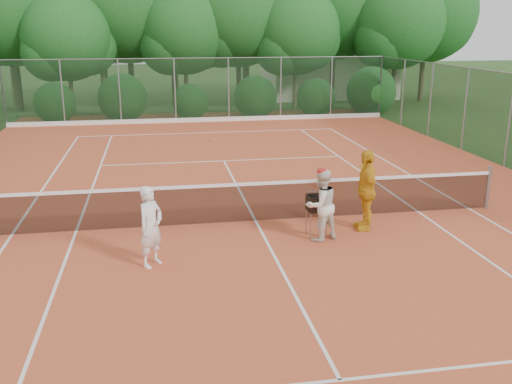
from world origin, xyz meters
TOP-DOWN VIEW (x-y plane):
  - ground at (0.00, 0.00)m, footprint 120.00×120.00m
  - clay_court at (0.00, 0.00)m, footprint 18.00×36.00m
  - club_building at (9.00, 24.00)m, footprint 8.00×5.00m
  - tennis_net at (0.00, 0.00)m, footprint 11.97×0.10m
  - player_white at (-2.41, -2.19)m, footprint 0.66×0.68m
  - player_center_grp at (1.16, -1.41)m, footprint 0.92×0.83m
  - player_yellow at (2.35, -0.91)m, footprint 0.54×1.11m
  - ball_hopper at (1.15, -1.14)m, footprint 0.40×0.40m
  - stray_ball_a at (0.05, 12.16)m, footprint 0.07×0.07m
  - stray_ball_b at (1.99, 11.03)m, footprint 0.07×0.07m
  - stray_ball_c at (0.06, 10.11)m, footprint 0.07×0.07m
  - court_markings at (0.00, 0.00)m, footprint 11.03×23.83m
  - fence_back at (0.00, 15.00)m, footprint 18.07×0.07m
  - tropical_treeline at (1.43, 20.22)m, footprint 32.10×8.49m

SIDE VIEW (x-z plane):
  - ground at x=0.00m, z-range 0.00..0.00m
  - clay_court at x=0.00m, z-range 0.00..0.02m
  - court_markings at x=0.00m, z-range 0.02..0.03m
  - stray_ball_a at x=0.05m, z-range 0.02..0.09m
  - stray_ball_b at x=1.99m, z-range 0.02..0.09m
  - stray_ball_c at x=0.06m, z-range 0.02..0.09m
  - tennis_net at x=0.00m, z-range -0.02..1.08m
  - ball_hopper at x=1.15m, z-range 0.29..1.20m
  - player_center_grp at x=1.16m, z-range 0.01..1.61m
  - player_white at x=-2.41m, z-range 0.02..1.60m
  - player_yellow at x=2.35m, z-range 0.02..1.86m
  - club_building at x=9.00m, z-range 0.00..3.00m
  - fence_back at x=0.00m, z-range 0.02..3.02m
  - tropical_treeline at x=1.43m, z-range -2.40..12.63m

